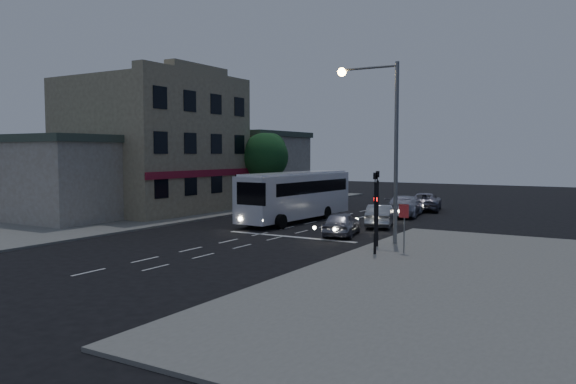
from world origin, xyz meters
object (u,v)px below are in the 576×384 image
Objects in this scene: traffic_signal_main at (377,199)px; car_sedan_a at (380,216)px; car_sedan_b at (404,206)px; streetlight at (384,131)px; car_sedan_c at (425,202)px; traffic_signal_side at (375,203)px; street_tree at (265,155)px; regulatory_sign at (404,220)px; car_suv at (342,223)px; tour_bus at (296,195)px.

car_sedan_a is at bearing 110.48° from traffic_signal_main.
car_sedan_b is (-0.62, 6.34, 0.07)m from car_sedan_a.
streetlight is (3.27, -12.69, 4.97)m from car_sedan_b.
traffic_signal_side is (4.22, -21.01, 1.70)m from car_sedan_c.
car_sedan_a is 0.68× the size of street_tree.
traffic_signal_side is at bearing -44.50° from street_tree.
car_sedan_c is 21.49m from traffic_signal_side.
regulatory_sign reaches higher than car_sedan_b.
streetlight is 20.19m from street_tree.
regulatory_sign is at bearing 127.84° from car_suv.
car_suv is at bearing -41.94° from street_tree.
regulatory_sign is at bearing 99.20° from car_sedan_b.
car_sedan_c is 1.26× the size of traffic_signal_side.
car_suv is (5.49, -4.43, -1.11)m from tour_bus.
tour_bus is 12.78m from car_sedan_c.
streetlight reaches higher than regulatory_sign.
tour_bus is 7.14m from car_suv.
car_sedan_a is 9.95m from regulatory_sign.
regulatory_sign reaches higher than car_sedan_a.
traffic_signal_main is at bearing 94.30° from car_sedan_a.
car_sedan_b is at bearing 77.38° from car_sedan_c.
car_sedan_b is at bearing 104.44° from streetlight.
car_sedan_c is (5.29, 11.58, -1.09)m from tour_bus.
streetlight is (-1.96, 2.44, 4.14)m from regulatory_sign.
car_sedan_a is at bearing 110.28° from traffic_signal_side.
car_sedan_a is at bearing -108.28° from car_suv.
car_sedan_a is at bearing 112.64° from streetlight.
regulatory_sign is at bearing -51.25° from streetlight.
car_sedan_c is 0.83× the size of street_tree.
car_sedan_b reaches higher than car_sedan_a.
street_tree is at bearing 8.73° from car_sedan_c.
tour_bus is 11.18m from streetlight.
streetlight is at bearing -32.46° from tour_bus.
car_suv is 0.65× the size of street_tree.
car_sedan_c is at bearing 104.59° from regulatory_sign.
streetlight reaches higher than traffic_signal_main.
car_suv is at bearing 81.22° from car_sedan_b.
traffic_signal_main is 0.66× the size of street_tree.
traffic_signal_side is at bearing 94.09° from car_sedan_a.
traffic_signal_main is at bearing 94.16° from car_sedan_b.
regulatory_sign is (5.22, -15.12, 0.83)m from car_sedan_b.
car_sedan_a is 11.28m from car_sedan_c.
car_sedan_c is at bearing 101.35° from traffic_signal_side.
car_sedan_b is 14.01m from streetlight.
traffic_signal_side reaches higher than tour_bus.
tour_bus is at bearing -13.11° from car_sedan_a.
streetlight is (3.06, -1.60, 5.04)m from car_suv.
car_sedan_b is 1.29× the size of traffic_signal_main.
traffic_signal_main is 2.14m from regulatory_sign.
street_tree is at bearing 138.92° from regulatory_sign.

